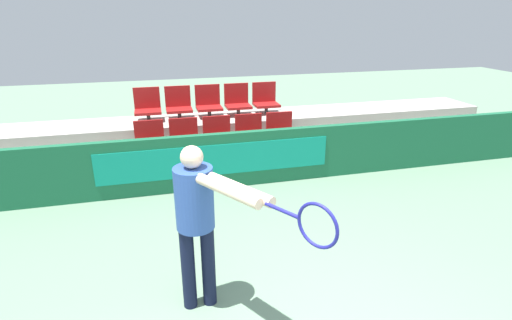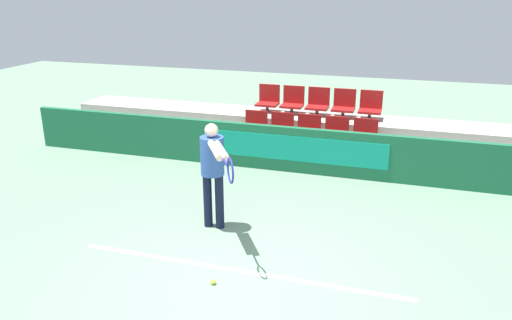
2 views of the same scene
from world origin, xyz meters
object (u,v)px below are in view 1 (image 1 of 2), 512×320
Objects in this scene: stadium_chair_1 at (185,139)px; stadium_chair_8 at (237,101)px; stadium_chair_5 at (148,106)px; stadium_chair_0 at (150,141)px; stadium_chair_2 at (218,136)px; stadium_chair_4 at (281,131)px; stadium_chair_6 at (179,104)px; stadium_chair_9 at (265,100)px; stadium_chair_7 at (208,103)px; stadium_chair_3 at (250,134)px; tennis_player at (200,213)px.

stadium_chair_8 is (1.14, 1.03, 0.37)m from stadium_chair_1.
stadium_chair_0 is at bearing -90.00° from stadium_chair_5.
stadium_chair_0 is 1.00× the size of stadium_chair_2.
stadium_chair_4 is 2.03m from stadium_chair_6.
stadium_chair_2 is (1.14, 0.00, 0.00)m from stadium_chair_0.
stadium_chair_9 is (2.29, 1.03, 0.37)m from stadium_chair_0.
stadium_chair_8 is (1.14, 0.00, 0.00)m from stadium_chair_6.
stadium_chair_8 is at bearing 180.00° from stadium_chair_9.
stadium_chair_0 is 2.03m from stadium_chair_8.
stadium_chair_0 is 1.00× the size of stadium_chair_7.
stadium_chair_4 is at bearing 0.00° from stadium_chair_3.
stadium_chair_8 is (0.00, 1.03, 0.37)m from stadium_chair_3.
tennis_player is (-1.28, -4.48, 0.02)m from stadium_chair_8.
stadium_chair_3 is 1.58m from stadium_chair_6.
stadium_chair_8 is 0.37× the size of tennis_player.
stadium_chair_0 is at bearing -155.79° from stadium_chair_9.
stadium_chair_0 is 1.00× the size of stadium_chair_5.
stadium_chair_2 is at bearing 180.00° from stadium_chair_3.
stadium_chair_6 is at bearing 180.00° from stadium_chair_9.
tennis_player reaches higher than stadium_chair_1.
stadium_chair_6 is 0.37× the size of tennis_player.
stadium_chair_2 is (0.57, 0.00, 0.00)m from stadium_chair_1.
stadium_chair_6 reaches higher than stadium_chair_0.
stadium_chair_0 is 2.54m from stadium_chair_9.
tennis_player reaches higher than stadium_chair_0.
stadium_chair_6 reaches higher than stadium_chair_3.
stadium_chair_4 is 1.09m from stadium_chair_9.
stadium_chair_4 is (1.72, 0.00, 0.00)m from stadium_chair_1.
stadium_chair_6 is at bearing 119.08° from stadium_chair_2.
stadium_chair_3 is (0.57, 0.00, 0.00)m from stadium_chair_2.
stadium_chair_3 is 1.00× the size of stadium_chair_8.
stadium_chair_1 is 1.23m from stadium_chair_7.
tennis_player is (-1.85, -4.48, 0.02)m from stadium_chair_9.
stadium_chair_6 is 1.00× the size of stadium_chair_9.
stadium_chair_9 is at bearing 90.00° from stadium_chair_4.
stadium_chair_7 is at bearing 60.92° from stadium_chair_1.
stadium_chair_6 reaches higher than stadium_chair_4.
stadium_chair_1 is 1.09m from stadium_chair_6.
stadium_chair_7 reaches higher than stadium_chair_3.
tennis_player reaches higher than stadium_chair_3.
stadium_chair_1 is at bearing -149.06° from stadium_chair_9.
stadium_chair_0 is at bearing -138.04° from stadium_chair_7.
stadium_chair_3 is at bearing 37.95° from tennis_player.
tennis_player is (-0.14, -4.48, 0.02)m from stadium_chair_6.
stadium_chair_6 is 4.48m from tennis_player.
stadium_chair_5 reaches higher than stadium_chair_3.
stadium_chair_4 is 3.94m from tennis_player.
stadium_chair_9 reaches higher than stadium_chair_4.
stadium_chair_4 is at bearing 30.09° from tennis_player.
stadium_chair_9 is (1.14, 1.03, 0.37)m from stadium_chair_2.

